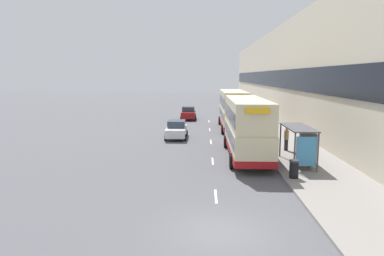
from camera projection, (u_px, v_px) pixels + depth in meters
The scene contains 16 objects.
ground_plane at pixel (219, 232), 13.12m from camera, with size 220.00×220.00×0.00m, color #515156.
pavement at pixel (252, 116), 50.91m from camera, with size 5.00×93.00×0.14m.
terrace_facade at pixel (281, 74), 49.84m from camera, with size 3.10×93.00×12.36m.
lane_mark_0 at pixel (216, 196), 17.02m from camera, with size 0.12×2.00×0.01m.
lane_mark_1 at pixel (213, 161), 24.06m from camera, with size 0.12×2.00×0.01m.
lane_mark_2 at pixel (211, 142), 31.09m from camera, with size 0.12×2.00×0.01m.
lane_mark_3 at pixel (210, 130), 38.13m from camera, with size 0.12×2.00×0.01m.
lane_mark_4 at pixel (209, 121), 45.16m from camera, with size 0.12×2.00×0.01m.
bus_shelter at pixel (302, 139), 22.27m from camera, with size 1.60×4.20×2.48m.
double_decker_bus_near at pixel (247, 127), 24.85m from camera, with size 2.85×10.12×4.30m.
double_decker_bus_ahead at pixel (233, 109), 38.17m from camera, with size 2.85×10.89×4.30m.
car_0 at pixel (188, 113), 46.89m from camera, with size 2.06×4.05×1.78m.
car_1 at pixel (177, 130), 32.80m from camera, with size 2.03×4.14×1.70m.
pedestrian_at_shelter at pixel (286, 139), 26.76m from camera, with size 0.36×0.36×1.83m.
pedestrian_1 at pixel (310, 154), 21.94m from camera, with size 0.33×0.33×1.65m.
litter_bin at pixel (294, 169), 19.54m from camera, with size 0.55×0.55×1.05m.
Camera 1 is at (-0.58, -12.40, 5.93)m, focal length 32.00 mm.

